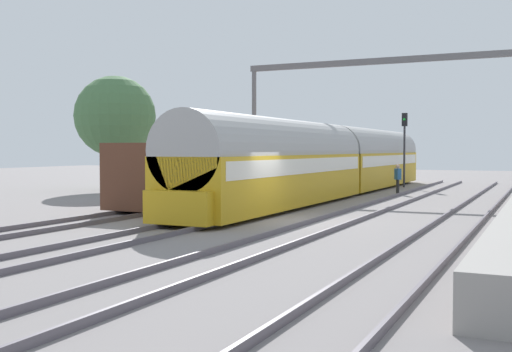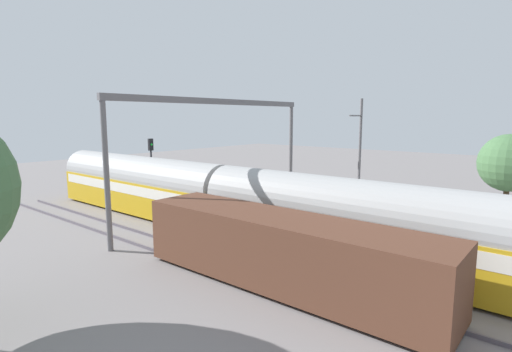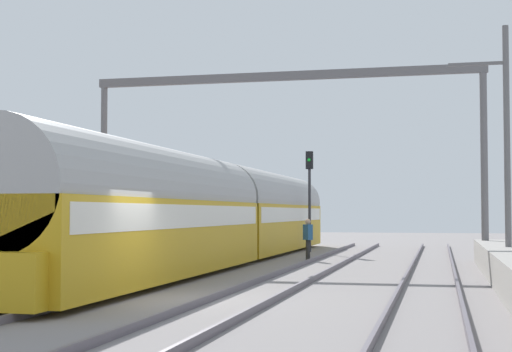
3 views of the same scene
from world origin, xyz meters
The scene contains 11 objects.
ground centered at (0.00, 0.00, 0.00)m, with size 120.00×120.00×0.00m, color gray.
track_far_west centered at (-6.04, 0.00, 0.08)m, with size 1.52×60.00×0.16m.
track_west centered at (-2.01, 0.00, 0.08)m, with size 1.51×60.00×0.16m.
track_east centered at (2.01, 0.00, 0.08)m, with size 1.51×60.00×0.16m.
track_far_east centered at (6.04, 0.00, 0.08)m, with size 1.52×60.00×0.16m.
passenger_train centered at (-2.01, 12.59, 1.97)m, with size 2.93×32.85×3.82m.
freight_car centered at (-6.04, 5.49, 1.47)m, with size 2.80×13.00×2.70m.
person_crossing centered at (0.95, 15.26, 1.03)m, with size 0.45×0.46×1.73m.
railway_signal_far centered at (-0.09, 22.06, 3.25)m, with size 0.36×0.30×5.09m.
catenary_gantry centered at (0.00, 14.77, 5.90)m, with size 16.47×0.28×7.86m.
tree_west_background centered at (-15.94, 10.98, 4.68)m, with size 5.09×5.09×7.23m.
Camera 1 is at (8.82, -20.96, 2.60)m, focal length 43.80 mm.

